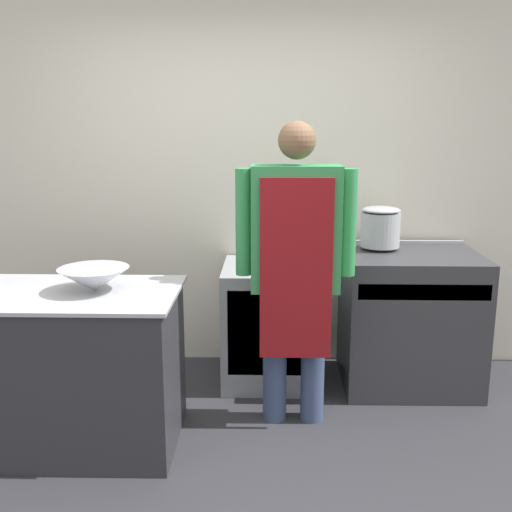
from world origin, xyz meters
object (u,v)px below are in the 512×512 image
object	(u,v)px
mixing_bowl	(94,279)
stock_pot	(380,227)
person_cook	(295,256)
fridge_unit	(271,323)
stove	(409,319)

from	to	relation	value
mixing_bowl	stock_pot	bearing A→B (deg)	29.40
person_cook	mixing_bowl	xyz separation A→B (m)	(-1.08, -0.27, -0.08)
stock_pot	person_cook	bearing A→B (deg)	-131.48
fridge_unit	mixing_bowl	bearing A→B (deg)	-137.27
stove	person_cook	bearing A→B (deg)	-145.33
person_cook	stock_pot	xyz separation A→B (m)	(0.60, 0.68, 0.05)
stove	stock_pot	world-z (taller)	stock_pot
person_cook	stock_pot	distance (m)	0.91
fridge_unit	stock_pot	size ratio (longest dim) A/B	2.95
fridge_unit	person_cook	xyz separation A→B (m)	(0.14, -0.60, 0.61)
fridge_unit	mixing_bowl	distance (m)	1.39
fridge_unit	person_cook	size ratio (longest dim) A/B	0.46
person_cook	fridge_unit	bearing A→B (deg)	102.90
stove	fridge_unit	bearing A→B (deg)	176.90
fridge_unit	mixing_bowl	xyz separation A→B (m)	(-0.94, -0.87, 0.53)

